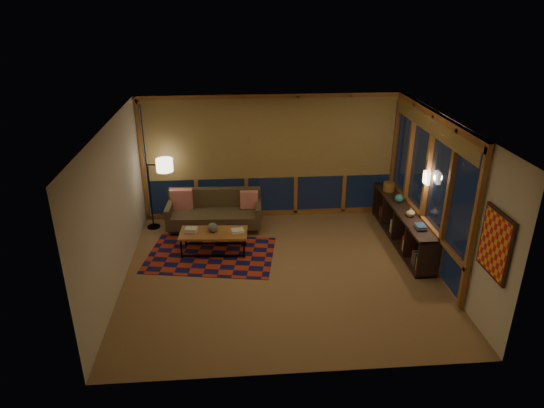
{
  "coord_description": "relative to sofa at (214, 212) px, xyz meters",
  "views": [
    {
      "loc": [
        -0.77,
        -7.38,
        4.57
      ],
      "look_at": [
        -0.16,
        0.25,
        1.22
      ],
      "focal_mm": 32.0,
      "sensor_mm": 36.0,
      "label": 1
    }
  ],
  "objects": [
    {
      "name": "window_wall_back",
      "position": [
        1.23,
        0.58,
        0.95
      ],
      "size": [
        5.3,
        0.16,
        2.6
      ],
      "primitive_type": null,
      "color": "brown",
      "rests_on": "walls"
    },
    {
      "name": "book_stack_a",
      "position": [
        -0.41,
        -0.94,
        0.06
      ],
      "size": [
        0.27,
        0.23,
        0.07
      ],
      "primitive_type": null,
      "rotation": [
        0.0,
        0.0,
        -0.18
      ],
      "color": "silver",
      "rests_on": "coffee_table"
    },
    {
      "name": "bookshelf",
      "position": [
        3.72,
        -0.85,
        -0.04
      ],
      "size": [
        0.4,
        2.83,
        0.71
      ],
      "primitive_type": null,
      "color": "#301F1B",
      "rests_on": "floor"
    },
    {
      "name": "book_stack_b",
      "position": [
        0.47,
        -1.01,
        0.05
      ],
      "size": [
        0.25,
        0.21,
        0.04
      ],
      "primitive_type": null,
      "rotation": [
        0.0,
        0.0,
        0.19
      ],
      "color": "silver",
      "rests_on": "coffee_table"
    },
    {
      "name": "teal_bowl",
      "position": [
        3.72,
        -0.53,
        0.4
      ],
      "size": [
        0.2,
        0.2,
        0.17
      ],
      "primitive_type": "sphere",
      "rotation": [
        0.0,
        0.0,
        0.2
      ],
      "color": "teal",
      "rests_on": "bookshelf"
    },
    {
      "name": "basket",
      "position": [
        3.7,
        0.1,
        0.4
      ],
      "size": [
        0.3,
        0.3,
        0.18
      ],
      "primitive_type": "cylinder",
      "rotation": [
        0.0,
        0.0,
        -0.26
      ],
      "color": "brown",
      "rests_on": "bookshelf"
    },
    {
      "name": "window_wall_right",
      "position": [
        3.91,
        -1.25,
        0.95
      ],
      "size": [
        0.16,
        3.7,
        2.6
      ],
      "primitive_type": null,
      "color": "brown",
      "rests_on": "walls"
    },
    {
      "name": "area_rug",
      "position": [
        -0.05,
        -1.13,
        -0.39
      ],
      "size": [
        2.57,
        1.93,
        0.01
      ],
      "primitive_type": "cube",
      "rotation": [
        0.0,
        0.0,
        -0.17
      ],
      "color": "#A82D17",
      "rests_on": "floor"
    },
    {
      "name": "wall_art",
      "position": [
        3.94,
        -3.7,
        1.05
      ],
      "size": [
        0.06,
        0.74,
        0.94
      ],
      "primitive_type": null,
      "color": "red",
      "rests_on": "walls"
    },
    {
      "name": "floor",
      "position": [
        1.23,
        -1.85,
        -0.4
      ],
      "size": [
        5.5,
        5.0,
        0.01
      ],
      "primitive_type": "cube",
      "color": "olive",
      "rests_on": "ground"
    },
    {
      "name": "vase",
      "position": [
        3.72,
        -1.2,
        0.4
      ],
      "size": [
        0.19,
        0.19,
        0.17
      ],
      "primitive_type": "imported",
      "rotation": [
        0.0,
        0.0,
        -0.2
      ],
      "color": "tan",
      "rests_on": "bookshelf"
    },
    {
      "name": "ceramic_pot",
      "position": [
        0.0,
        -0.99,
        0.12
      ],
      "size": [
        0.21,
        0.21,
        0.19
      ],
      "primitive_type": "sphere",
      "rotation": [
        0.0,
        0.0,
        -0.1
      ],
      "color": "#26262B",
      "rests_on": "coffee_table"
    },
    {
      "name": "shelf_book_stack",
      "position": [
        3.72,
        -1.72,
        0.34
      ],
      "size": [
        0.2,
        0.25,
        0.07
      ],
      "primitive_type": null,
      "rotation": [
        0.0,
        0.0,
        0.16
      ],
      "color": "silver",
      "rests_on": "bookshelf"
    },
    {
      "name": "pillow_right",
      "position": [
        0.73,
        0.1,
        0.19
      ],
      "size": [
        0.38,
        0.14,
        0.37
      ],
      "primitive_type": null,
      "rotation": [
        0.0,
        0.0,
        -0.04
      ],
      "color": "red",
      "rests_on": "sofa"
    },
    {
      "name": "ceiling",
      "position": [
        1.23,
        -1.85,
        2.3
      ],
      "size": [
        5.5,
        5.0,
        0.01
      ],
      "primitive_type": "cube",
      "color": "white",
      "rests_on": "walls"
    },
    {
      "name": "floor_lamp",
      "position": [
        -1.3,
        0.18,
        0.37
      ],
      "size": [
        0.55,
        0.39,
        1.53
      ],
      "primitive_type": null,
      "rotation": [
        0.0,
        0.0,
        -0.12
      ],
      "color": "black",
      "rests_on": "floor"
    },
    {
      "name": "pillow_left",
      "position": [
        -0.68,
        0.21,
        0.23
      ],
      "size": [
        0.46,
        0.18,
        0.46
      ],
      "primitive_type": null,
      "rotation": [
        0.0,
        0.0,
        -0.05
      ],
      "color": "red",
      "rests_on": "sofa"
    },
    {
      "name": "wall_sconce",
      "position": [
        3.85,
        -1.4,
        1.15
      ],
      "size": [
        0.12,
        0.18,
        0.22
      ],
      "primitive_type": null,
      "color": "#FFE6C6",
      "rests_on": "walls"
    },
    {
      "name": "coffee_table",
      "position": [
        0.01,
        -1.01,
        -0.18
      ],
      "size": [
        1.31,
        0.67,
        0.42
      ],
      "primitive_type": null,
      "rotation": [
        0.0,
        0.0,
        -0.07
      ],
      "color": "brown",
      "rests_on": "floor"
    },
    {
      "name": "walls",
      "position": [
        1.23,
        -1.85,
        0.95
      ],
      "size": [
        5.51,
        5.01,
        2.7
      ],
      "color": "beige",
      "rests_on": "floor"
    },
    {
      "name": "sofa",
      "position": [
        0.0,
        0.0,
        0.0
      ],
      "size": [
        1.97,
        0.88,
        0.79
      ],
      "primitive_type": null,
      "rotation": [
        0.0,
        0.0,
        -0.05
      ],
      "color": "#493826",
      "rests_on": "floor"
    }
  ]
}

